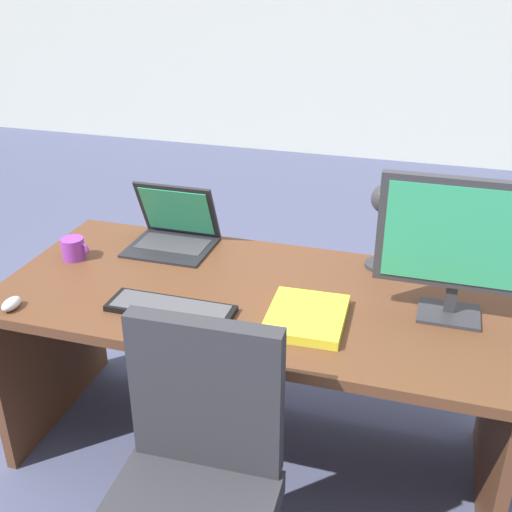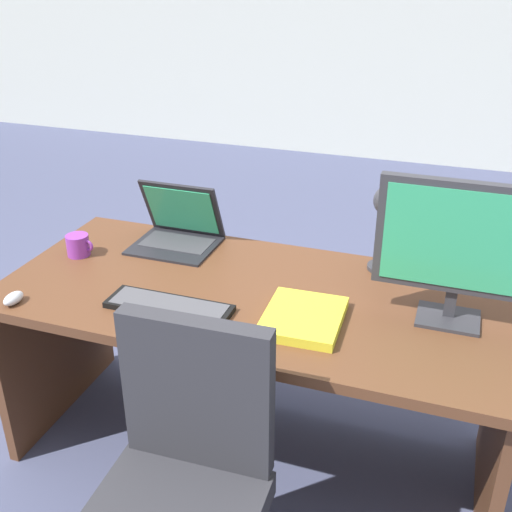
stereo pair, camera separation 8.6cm
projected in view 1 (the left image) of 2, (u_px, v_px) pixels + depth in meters
name	position (u px, v px, depth m)	size (l,w,h in m)	color
ground	(324.00, 281.00, 3.82)	(12.00, 12.00, 0.00)	#474C6B
back_wall	(390.00, 4.00, 5.48)	(10.00, 0.10, 2.80)	silver
desk	(257.00, 333.00, 2.33)	(1.79, 0.83, 0.74)	#56331E
monitor	(460.00, 240.00, 1.93)	(0.51, 0.16, 0.47)	#2D2D33
laptop	(175.00, 226.00, 2.53)	(0.33, 0.29, 0.26)	black
keyboard	(171.00, 308.00, 2.08)	(0.43, 0.13, 0.02)	black
mouse	(11.00, 304.00, 2.09)	(0.05, 0.09, 0.04)	#B7BABF
desk_lamp	(385.00, 209.00, 2.25)	(0.12, 0.14, 0.34)	#2D2D33
book	(306.00, 317.00, 2.02)	(0.26, 0.30, 0.03)	yellow
coffee_mug	(74.00, 249.00, 2.42)	(0.11, 0.09, 0.08)	purple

